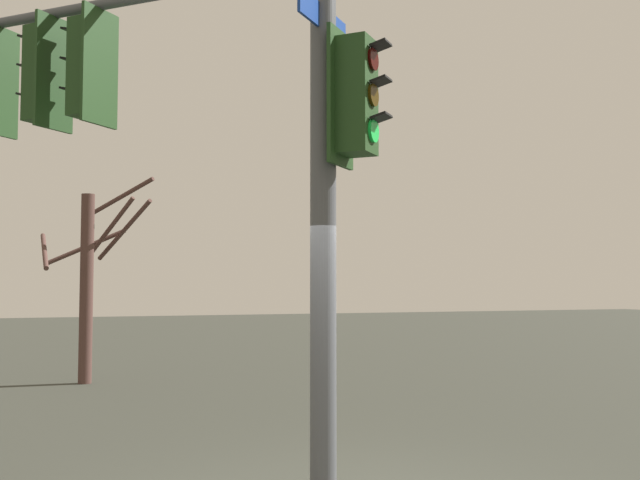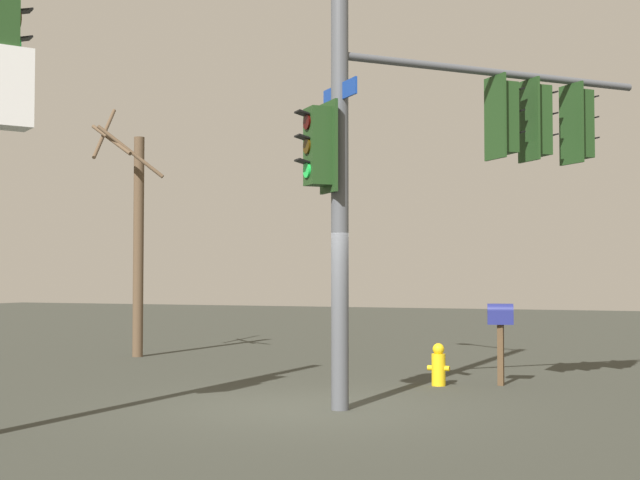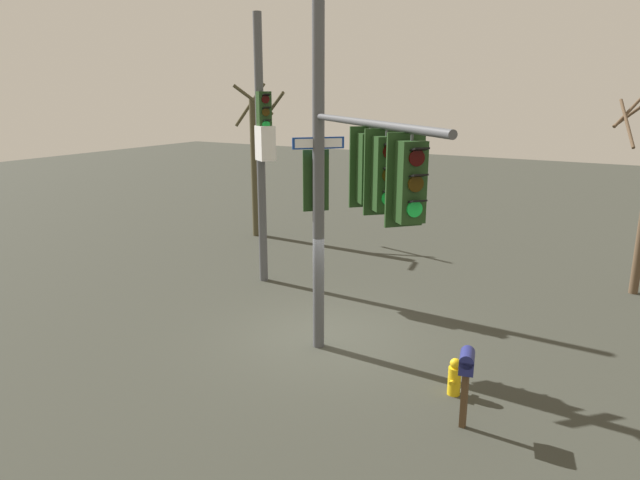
{
  "view_description": "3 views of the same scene",
  "coord_description": "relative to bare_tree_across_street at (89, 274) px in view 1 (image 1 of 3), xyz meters",
  "views": [
    {
      "loc": [
        -6.1,
        2.51,
        1.95
      ],
      "look_at": [
        0.8,
        -0.04,
        2.39
      ],
      "focal_mm": 41.49,
      "sensor_mm": 36.0,
      "label": 1
    },
    {
      "loc": [
        5.13,
        -11.82,
        1.88
      ],
      "look_at": [
        0.11,
        0.13,
        2.4
      ],
      "focal_mm": 50.62,
      "sensor_mm": 36.0,
      "label": 2
    },
    {
      "loc": [
        10.55,
        5.94,
        5.51
      ],
      "look_at": [
        0.45,
        0.1,
        2.47
      ],
      "focal_mm": 31.78,
      "sensor_mm": 36.0,
      "label": 3
    }
  ],
  "objects": [
    {
      "name": "bare_tree_across_street",
      "position": [
        0.0,
        0.0,
        0.0
      ],
      "size": [
        2.16,
        2.19,
        4.15
      ],
      "color": "#4E342E",
      "rests_on": "ground"
    },
    {
      "name": "main_signal_pole_assembly",
      "position": [
        -8.05,
        -0.62,
        2.55
      ],
      "size": [
        5.82,
        4.51,
        9.35
      ],
      "rotation": [
        0.0,
        0.0,
        0.82
      ],
      "color": "#4C4F54",
      "rests_on": "ground"
    }
  ]
}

